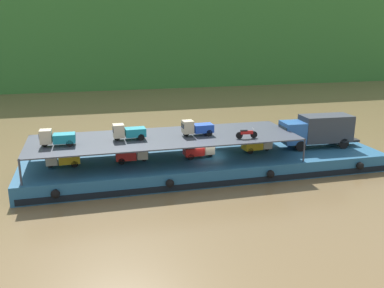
{
  "coord_description": "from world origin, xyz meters",
  "views": [
    {
      "loc": [
        -10.38,
        -34.62,
        12.67
      ],
      "look_at": [
        -1.37,
        0.0,
        2.7
      ],
      "focal_mm": 39.18,
      "sensor_mm": 36.0,
      "label": 1
    }
  ],
  "objects_px": {
    "covered_lorry": "(318,130)",
    "mini_truck_upper_mid": "(129,132)",
    "mini_truck_lower_aft": "(132,154)",
    "mini_truck_upper_stern": "(57,138)",
    "cargo_barge": "(207,164)",
    "mini_truck_lower_stern": "(62,159)",
    "mini_truck_upper_fore": "(197,128)",
    "mini_truck_lower_fore": "(258,144)",
    "mini_truck_lower_mid": "(200,150)",
    "motorcycle_upper_port": "(246,134)"
  },
  "relations": [
    {
      "from": "mini_truck_upper_fore",
      "to": "motorcycle_upper_port",
      "type": "relative_size",
      "value": 1.46
    },
    {
      "from": "mini_truck_lower_aft",
      "to": "motorcycle_upper_port",
      "type": "distance_m",
      "value": 9.93
    },
    {
      "from": "mini_truck_upper_mid",
      "to": "mini_truck_upper_stern",
      "type": "bearing_deg",
      "value": -174.9
    },
    {
      "from": "motorcycle_upper_port",
      "to": "covered_lorry",
      "type": "bearing_deg",
      "value": 15.62
    },
    {
      "from": "cargo_barge",
      "to": "motorcycle_upper_port",
      "type": "bearing_deg",
      "value": -37.66
    },
    {
      "from": "mini_truck_upper_stern",
      "to": "motorcycle_upper_port",
      "type": "xyz_separation_m",
      "value": [
        15.54,
        -1.61,
        -0.26
      ]
    },
    {
      "from": "mini_truck_upper_mid",
      "to": "mini_truck_upper_fore",
      "type": "xyz_separation_m",
      "value": [
        5.96,
        -0.03,
        0.0
      ]
    },
    {
      "from": "mini_truck_lower_fore",
      "to": "motorcycle_upper_port",
      "type": "bearing_deg",
      "value": -131.91
    },
    {
      "from": "mini_truck_lower_aft",
      "to": "mini_truck_upper_stern",
      "type": "relative_size",
      "value": 1.0
    },
    {
      "from": "covered_lorry",
      "to": "mini_truck_upper_fore",
      "type": "relative_size",
      "value": 2.86
    },
    {
      "from": "cargo_barge",
      "to": "mini_truck_lower_mid",
      "type": "relative_size",
      "value": 11.61
    },
    {
      "from": "covered_lorry",
      "to": "mini_truck_upper_mid",
      "type": "distance_m",
      "value": 18.1
    },
    {
      "from": "mini_truck_upper_stern",
      "to": "mini_truck_lower_mid",
      "type": "bearing_deg",
      "value": 1.78
    },
    {
      "from": "mini_truck_lower_aft",
      "to": "mini_truck_lower_fore",
      "type": "xyz_separation_m",
      "value": [
        11.67,
        0.25,
        0.0
      ]
    },
    {
      "from": "mini_truck_lower_stern",
      "to": "motorcycle_upper_port",
      "type": "xyz_separation_m",
      "value": [
        15.34,
        -2.36,
        1.74
      ]
    },
    {
      "from": "mini_truck_lower_aft",
      "to": "motorcycle_upper_port",
      "type": "xyz_separation_m",
      "value": [
        9.55,
        -2.12,
        1.74
      ]
    },
    {
      "from": "covered_lorry",
      "to": "mini_truck_lower_mid",
      "type": "relative_size",
      "value": 2.85
    },
    {
      "from": "mini_truck_lower_aft",
      "to": "mini_truck_upper_mid",
      "type": "relative_size",
      "value": 1.01
    },
    {
      "from": "motorcycle_upper_port",
      "to": "mini_truck_upper_fore",
      "type": "bearing_deg",
      "value": 151.34
    },
    {
      "from": "mini_truck_lower_fore",
      "to": "mini_truck_upper_mid",
      "type": "relative_size",
      "value": 1.01
    },
    {
      "from": "covered_lorry",
      "to": "mini_truck_lower_stern",
      "type": "bearing_deg",
      "value": 179.89
    },
    {
      "from": "covered_lorry",
      "to": "mini_truck_lower_fore",
      "type": "xyz_separation_m",
      "value": [
        -6.16,
        0.05,
        -1.0
      ]
    },
    {
      "from": "covered_lorry",
      "to": "mini_truck_lower_aft",
      "type": "bearing_deg",
      "value": -179.36
    },
    {
      "from": "mini_truck_upper_mid",
      "to": "mini_truck_upper_fore",
      "type": "relative_size",
      "value": 0.99
    },
    {
      "from": "mini_truck_lower_stern",
      "to": "mini_truck_upper_mid",
      "type": "height_order",
      "value": "mini_truck_upper_mid"
    },
    {
      "from": "mini_truck_lower_aft",
      "to": "mini_truck_upper_stern",
      "type": "bearing_deg",
      "value": -175.16
    },
    {
      "from": "mini_truck_lower_aft",
      "to": "motorcycle_upper_port",
      "type": "relative_size",
      "value": 1.46
    },
    {
      "from": "cargo_barge",
      "to": "mini_truck_lower_aft",
      "type": "height_order",
      "value": "mini_truck_lower_aft"
    },
    {
      "from": "mini_truck_lower_stern",
      "to": "mini_truck_lower_mid",
      "type": "relative_size",
      "value": 1.0
    },
    {
      "from": "mini_truck_lower_aft",
      "to": "mini_truck_upper_fore",
      "type": "bearing_deg",
      "value": -0.27
    },
    {
      "from": "mini_truck_lower_stern",
      "to": "mini_truck_lower_fore",
      "type": "height_order",
      "value": "same"
    },
    {
      "from": "mini_truck_lower_fore",
      "to": "mini_truck_upper_mid",
      "type": "bearing_deg",
      "value": -178.84
    },
    {
      "from": "mini_truck_lower_fore",
      "to": "mini_truck_lower_stern",
      "type": "bearing_deg",
      "value": -179.99
    },
    {
      "from": "mini_truck_upper_mid",
      "to": "motorcycle_upper_port",
      "type": "bearing_deg",
      "value": -12.24
    },
    {
      "from": "mini_truck_lower_aft",
      "to": "mini_truck_upper_stern",
      "type": "xyz_separation_m",
      "value": [
        -6.0,
        -0.51,
        2.0
      ]
    },
    {
      "from": "mini_truck_lower_mid",
      "to": "mini_truck_upper_stern",
      "type": "height_order",
      "value": "mini_truck_upper_stern"
    },
    {
      "from": "covered_lorry",
      "to": "mini_truck_lower_aft",
      "type": "relative_size",
      "value": 2.86
    },
    {
      "from": "covered_lorry",
      "to": "mini_truck_lower_stern",
      "type": "xyz_separation_m",
      "value": [
        -23.62,
        0.04,
        -1.0
      ]
    },
    {
      "from": "covered_lorry",
      "to": "motorcycle_upper_port",
      "type": "distance_m",
      "value": 8.63
    },
    {
      "from": "mini_truck_lower_aft",
      "to": "mini_truck_lower_mid",
      "type": "height_order",
      "value": "same"
    },
    {
      "from": "mini_truck_lower_mid",
      "to": "mini_truck_upper_fore",
      "type": "height_order",
      "value": "mini_truck_upper_fore"
    },
    {
      "from": "mini_truck_lower_stern",
      "to": "mini_truck_lower_aft",
      "type": "height_order",
      "value": "same"
    },
    {
      "from": "mini_truck_upper_mid",
      "to": "mini_truck_lower_aft",
      "type": "bearing_deg",
      "value": -1.26
    },
    {
      "from": "cargo_barge",
      "to": "mini_truck_lower_stern",
      "type": "height_order",
      "value": "mini_truck_lower_stern"
    },
    {
      "from": "covered_lorry",
      "to": "mini_truck_lower_stern",
      "type": "relative_size",
      "value": 2.85
    },
    {
      "from": "cargo_barge",
      "to": "mini_truck_upper_mid",
      "type": "distance_m",
      "value": 7.74
    },
    {
      "from": "mini_truck_lower_stern",
      "to": "mini_truck_upper_fore",
      "type": "bearing_deg",
      "value": -1.34
    },
    {
      "from": "mini_truck_lower_fore",
      "to": "mini_truck_upper_mid",
      "type": "distance_m",
      "value": 12.08
    },
    {
      "from": "mini_truck_lower_fore",
      "to": "mini_truck_lower_mid",
      "type": "bearing_deg",
      "value": -176.18
    },
    {
      "from": "mini_truck_lower_aft",
      "to": "mini_truck_lower_fore",
      "type": "relative_size",
      "value": 1.0
    }
  ]
}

